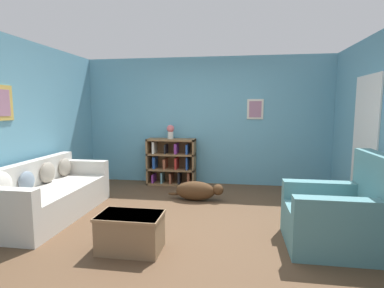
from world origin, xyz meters
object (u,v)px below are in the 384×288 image
(dog, at_px, (197,191))
(vase, at_px, (170,131))
(couch, at_px, (49,195))
(coffee_table, at_px, (130,231))
(recliner_chair, at_px, (340,216))
(bookshelf, at_px, (172,162))

(dog, bearing_deg, vase, 124.82)
(couch, height_order, coffee_table, couch)
(recliner_chair, xyz_separation_m, coffee_table, (-2.32, -0.43, -0.14))
(bookshelf, bearing_deg, dog, -56.25)
(bookshelf, relative_size, coffee_table, 1.40)
(recliner_chair, bearing_deg, couch, 173.96)
(couch, bearing_deg, recliner_chair, -6.04)
(recliner_chair, height_order, coffee_table, recliner_chair)
(coffee_table, bearing_deg, dog, 75.71)
(recliner_chair, bearing_deg, dog, 141.00)
(coffee_table, bearing_deg, recliner_chair, 10.47)
(bookshelf, relative_size, vase, 3.48)
(coffee_table, distance_m, vase, 3.04)
(bookshelf, bearing_deg, recliner_chair, -44.86)
(bookshelf, bearing_deg, couch, -123.18)
(bookshelf, xyz_separation_m, recliner_chair, (2.51, -2.50, -0.09))
(recliner_chair, relative_size, coffee_table, 1.54)
(couch, distance_m, vase, 2.59)
(vase, bearing_deg, dog, -55.18)
(bookshelf, height_order, dog, bookshelf)
(bookshelf, relative_size, dog, 1.01)
(coffee_table, height_order, vase, vase)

